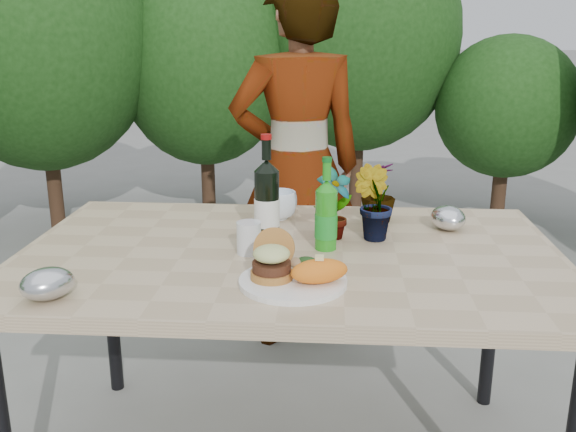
# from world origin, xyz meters

# --- Properties ---
(patio_table) EXTENTS (1.60, 1.00, 0.75)m
(patio_table) POSITION_xyz_m (0.00, 0.00, 0.69)
(patio_table) COLOR tan
(patio_table) RESTS_ON ground
(shrub_hedge) EXTENTS (6.90, 5.09, 2.19)m
(shrub_hedge) POSITION_xyz_m (-0.24, 1.70, 1.16)
(shrub_hedge) COLOR #382316
(shrub_hedge) RESTS_ON ground
(dinner_plate) EXTENTS (0.28, 0.28, 0.01)m
(dinner_plate) POSITION_xyz_m (0.03, -0.26, 0.76)
(dinner_plate) COLOR white
(dinner_plate) RESTS_ON patio_table
(burger_stack) EXTENTS (0.11, 0.16, 0.11)m
(burger_stack) POSITION_xyz_m (-0.03, -0.24, 0.81)
(burger_stack) COLOR #B7722D
(burger_stack) RESTS_ON dinner_plate
(sweet_potato) EXTENTS (0.17, 0.12, 0.06)m
(sweet_potato) POSITION_xyz_m (0.09, -0.28, 0.80)
(sweet_potato) COLOR orange
(sweet_potato) RESTS_ON dinner_plate
(grilled_veg) EXTENTS (0.08, 0.05, 0.03)m
(grilled_veg) POSITION_xyz_m (0.04, -0.17, 0.78)
(grilled_veg) COLOR olive
(grilled_veg) RESTS_ON dinner_plate
(wine_bottle) EXTENTS (0.08, 0.08, 0.33)m
(wine_bottle) POSITION_xyz_m (-0.08, 0.10, 0.87)
(wine_bottle) COLOR black
(wine_bottle) RESTS_ON patio_table
(sparkling_water) EXTENTS (0.07, 0.07, 0.28)m
(sparkling_water) POSITION_xyz_m (0.11, 0.02, 0.85)
(sparkling_water) COLOR #208818
(sparkling_water) RESTS_ON patio_table
(plastic_cup) EXTENTS (0.07, 0.07, 0.09)m
(plastic_cup) POSITION_xyz_m (-0.12, -0.03, 0.80)
(plastic_cup) COLOR silver
(plastic_cup) RESTS_ON patio_table
(seedling_left) EXTENTS (0.14, 0.13, 0.23)m
(seedling_left) POSITION_xyz_m (0.13, 0.12, 0.86)
(seedling_left) COLOR #305E20
(seedling_left) RESTS_ON patio_table
(seedling_mid) EXTENTS (0.16, 0.16, 0.23)m
(seedling_mid) POSITION_xyz_m (0.25, 0.13, 0.87)
(seedling_mid) COLOR #2A551D
(seedling_mid) RESTS_ON patio_table
(seedling_right) EXTENTS (0.16, 0.16, 0.21)m
(seedling_right) POSITION_xyz_m (0.28, 0.31, 0.85)
(seedling_right) COLOR #295B1F
(seedling_right) RESTS_ON patio_table
(blue_bowl) EXTENTS (0.15, 0.15, 0.10)m
(blue_bowl) POSITION_xyz_m (-0.06, 0.32, 0.80)
(blue_bowl) COLOR white
(blue_bowl) RESTS_ON patio_table
(foil_packet_left) EXTENTS (0.17, 0.17, 0.08)m
(foil_packet_left) POSITION_xyz_m (-0.56, -0.39, 0.79)
(foil_packet_left) COLOR #B8BABF
(foil_packet_left) RESTS_ON patio_table
(foil_packet_right) EXTENTS (0.14, 0.16, 0.08)m
(foil_packet_right) POSITION_xyz_m (0.50, 0.24, 0.79)
(foil_packet_right) COLOR silver
(foil_packet_right) RESTS_ON patio_table
(person) EXTENTS (0.67, 0.53, 1.61)m
(person) POSITION_xyz_m (-0.03, 0.92, 0.80)
(person) COLOR #925E49
(person) RESTS_ON ground
(terracotta_pot) EXTENTS (0.17, 0.17, 0.14)m
(terracotta_pot) POSITION_xyz_m (-1.31, 1.94, 0.07)
(terracotta_pot) COLOR #AC4B2C
(terracotta_pot) RESTS_ON ground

